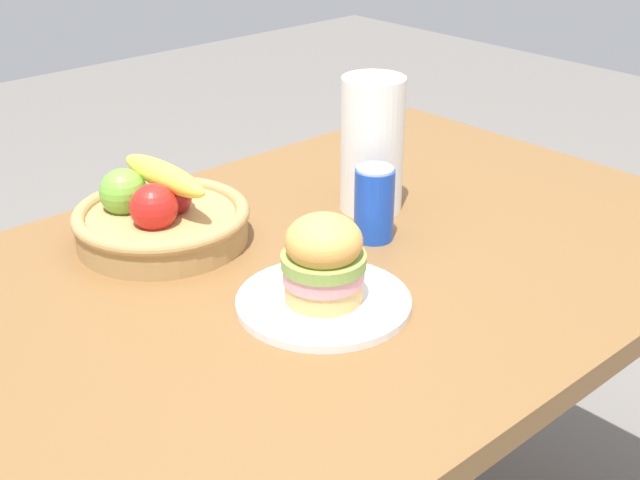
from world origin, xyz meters
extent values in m
cube|color=brown|center=(0.00, 0.00, 0.73)|extent=(1.40, 0.90, 0.04)
cylinder|color=brown|center=(0.62, 0.37, 0.35)|extent=(0.07, 0.07, 0.71)
cylinder|color=white|center=(-0.10, -0.10, 0.76)|extent=(0.25, 0.25, 0.01)
cylinder|color=#DBAD60|center=(-0.10, -0.10, 0.78)|extent=(0.11, 0.11, 0.03)
cylinder|color=pink|center=(-0.10, -0.10, 0.80)|extent=(0.12, 0.12, 0.02)
cylinder|color=#84A84C|center=(-0.10, -0.10, 0.82)|extent=(0.12, 0.12, 0.02)
ellipsoid|color=#DF9F4D|center=(-0.10, -0.10, 0.85)|extent=(0.11, 0.11, 0.08)
cylinder|color=blue|center=(0.11, 0.01, 0.81)|extent=(0.07, 0.07, 0.12)
cylinder|color=silver|center=(0.11, 0.01, 0.87)|extent=(0.06, 0.06, 0.00)
cylinder|color=tan|center=(-0.15, 0.23, 0.78)|extent=(0.28, 0.28, 0.05)
torus|color=tan|center=(-0.15, 0.23, 0.80)|extent=(0.29, 0.29, 0.02)
sphere|color=maroon|center=(-0.13, 0.23, 0.83)|extent=(0.07, 0.07, 0.07)
sphere|color=#6BAD38|center=(-0.18, 0.29, 0.83)|extent=(0.08, 0.08, 0.08)
sphere|color=red|center=(-0.18, 0.21, 0.83)|extent=(0.08, 0.08, 0.08)
ellipsoid|color=yellow|center=(-0.13, 0.24, 0.86)|extent=(0.05, 0.22, 0.05)
cylinder|color=white|center=(0.20, 0.10, 0.87)|extent=(0.11, 0.11, 0.24)
camera|label=1|loc=(-0.82, -0.88, 1.38)|focal=48.05mm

